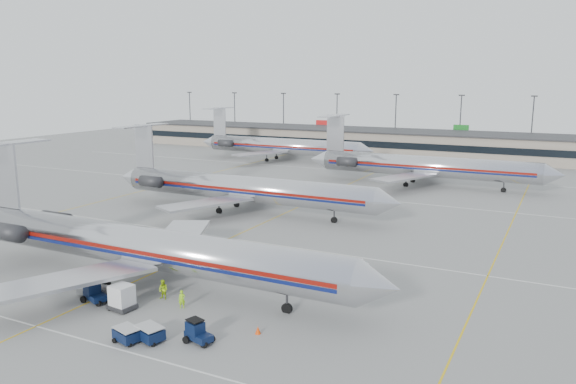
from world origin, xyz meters
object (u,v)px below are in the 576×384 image
Objects in this scene: tug_center at (94,292)px; jet_second_row at (239,188)px; belt_loader at (100,288)px; jet_foreground at (140,246)px; uld_container at (122,297)px.

jet_second_row is at bearing 122.26° from tug_center.
belt_loader is (6.20, -33.82, -2.93)m from jet_second_row.
jet_foreground is 30.66m from jet_second_row.
tug_center is 3.35m from uld_container.
jet_foreground is 5.23m from belt_loader.
uld_container is (10.27, -35.41, -2.47)m from jet_second_row.
jet_second_row is 21.24× the size of uld_container.
belt_loader is (-1.22, -4.07, -3.04)m from jet_foreground.
jet_second_row reaches higher than tug_center.
jet_foreground is 6.20m from tug_center.
jet_second_row is (-7.42, 29.75, -0.11)m from jet_foreground.
jet_foreground is 21.90× the size of uld_container.
uld_container reaches higher than tug_center.
tug_center is at bearing -82.37° from belt_loader.
tug_center is (-0.49, -5.52, -2.78)m from jet_foreground.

